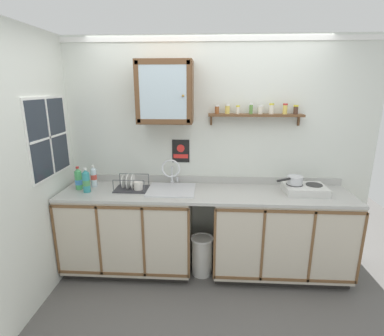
% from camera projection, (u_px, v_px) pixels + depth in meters
% --- Properties ---
extents(floor, '(6.05, 6.05, 0.00)m').
position_uv_depth(floor, '(203.00, 291.00, 2.99)').
color(floor, '#565451').
rests_on(floor, ground).
extents(back_wall, '(3.65, 0.07, 2.51)m').
position_uv_depth(back_wall, '(206.00, 154.00, 3.33)').
color(back_wall, silver).
rests_on(back_wall, ground).
extents(side_wall_left, '(0.05, 3.47, 2.51)m').
position_uv_depth(side_wall_left, '(20.00, 178.00, 2.49)').
color(side_wall_left, silver).
rests_on(side_wall_left, ground).
extents(lower_cabinet_run, '(1.38, 0.62, 0.91)m').
position_uv_depth(lower_cabinet_run, '(129.00, 231.00, 3.27)').
color(lower_cabinet_run, black).
rests_on(lower_cabinet_run, ground).
extents(lower_cabinet_run_right, '(1.42, 0.62, 0.91)m').
position_uv_depth(lower_cabinet_run_right, '(280.00, 235.00, 3.18)').
color(lower_cabinet_run_right, black).
rests_on(lower_cabinet_run_right, ground).
extents(countertop, '(3.01, 0.64, 0.03)m').
position_uv_depth(countertop, '(205.00, 193.00, 3.10)').
color(countertop, '#B2B2AD').
rests_on(countertop, lower_cabinet_run).
extents(backsplash, '(3.01, 0.02, 0.08)m').
position_uv_depth(backsplash, '(205.00, 179.00, 3.37)').
color(backsplash, '#B2B2AD').
rests_on(backsplash, countertop).
extents(sink, '(0.50, 0.48, 0.42)m').
position_uv_depth(sink, '(171.00, 191.00, 3.16)').
color(sink, silver).
rests_on(sink, countertop).
extents(hot_plate_stove, '(0.41, 0.32, 0.09)m').
position_uv_depth(hot_plate_stove, '(305.00, 189.00, 3.05)').
color(hot_plate_stove, silver).
rests_on(hot_plate_stove, countertop).
extents(saucepan, '(0.29, 0.22, 0.09)m').
position_uv_depth(saucepan, '(295.00, 180.00, 3.05)').
color(saucepan, silver).
rests_on(saucepan, hot_plate_stove).
extents(bottle_detergent_teal_0, '(0.08, 0.08, 0.26)m').
position_uv_depth(bottle_detergent_teal_0, '(86.00, 181.00, 3.05)').
color(bottle_detergent_teal_0, teal).
rests_on(bottle_detergent_teal_0, countertop).
extents(bottle_soda_green_1, '(0.07, 0.07, 0.25)m').
position_uv_depth(bottle_soda_green_1, '(78.00, 179.00, 3.14)').
color(bottle_soda_green_1, '#4CB266').
rests_on(bottle_soda_green_1, countertop).
extents(bottle_water_clear_2, '(0.06, 0.06, 0.24)m').
position_uv_depth(bottle_water_clear_2, '(94.00, 177.00, 3.23)').
color(bottle_water_clear_2, silver).
rests_on(bottle_water_clear_2, countertop).
extents(dish_rack, '(0.35, 0.25, 0.17)m').
position_uv_depth(dish_rack, '(131.00, 186.00, 3.15)').
color(dish_rack, '#333338').
rests_on(dish_rack, countertop).
extents(mug, '(0.13, 0.09, 0.10)m').
position_uv_depth(mug, '(138.00, 186.00, 3.12)').
color(mug, white).
rests_on(mug, countertop).
extents(wall_cabinet, '(0.56, 0.35, 0.62)m').
position_uv_depth(wall_cabinet, '(165.00, 92.00, 2.99)').
color(wall_cabinet, brown).
extents(spice_shelf, '(0.98, 0.14, 0.23)m').
position_uv_depth(spice_shelf, '(256.00, 113.00, 3.09)').
color(spice_shelf, brown).
extents(warning_sign, '(0.19, 0.01, 0.26)m').
position_uv_depth(warning_sign, '(181.00, 151.00, 3.30)').
color(warning_sign, black).
extents(window, '(0.03, 0.71, 0.77)m').
position_uv_depth(window, '(49.00, 137.00, 2.87)').
color(window, '#262D38').
extents(trash_bin, '(0.25, 0.25, 0.44)m').
position_uv_depth(trash_bin, '(202.00, 255.00, 3.23)').
color(trash_bin, silver).
rests_on(trash_bin, ground).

